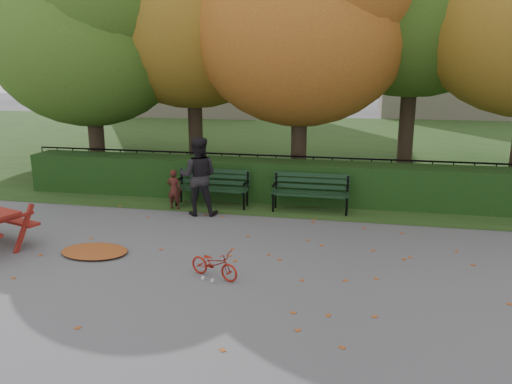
% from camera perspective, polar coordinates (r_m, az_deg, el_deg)
% --- Properties ---
extents(ground, '(90.00, 90.00, 0.00)m').
position_cam_1_polar(ground, '(8.66, -3.58, -8.59)').
color(ground, slate).
rests_on(ground, ground).
extents(grass_strip, '(90.00, 90.00, 0.00)m').
position_cam_1_polar(grass_strip, '(22.05, 5.98, 5.57)').
color(grass_strip, '#203A16').
rests_on(grass_strip, ground).
extents(building_left, '(10.00, 7.00, 15.00)m').
position_cam_1_polar(building_left, '(35.71, -7.08, 20.98)').
color(building_left, beige).
rests_on(building_left, ground).
extents(building_right, '(9.00, 6.00, 12.00)m').
position_cam_1_polar(building_right, '(36.26, 22.00, 17.61)').
color(building_right, beige).
rests_on(building_right, ground).
extents(hedge, '(13.00, 0.90, 1.00)m').
position_cam_1_polar(hedge, '(12.70, 1.68, 1.32)').
color(hedge, black).
rests_on(hedge, ground).
extents(iron_fence, '(14.00, 0.04, 1.02)m').
position_cam_1_polar(iron_fence, '(13.46, 2.27, 2.23)').
color(iron_fence, black).
rests_on(iron_fence, ground).
extents(tree_a, '(5.88, 5.60, 7.48)m').
position_cam_1_polar(tree_a, '(15.18, -18.13, 18.07)').
color(tree_a, '#2E2318').
rests_on(tree_a, ground).
extents(tree_c, '(6.30, 6.00, 8.00)m').
position_cam_1_polar(tree_c, '(13.78, 6.60, 20.37)').
color(tree_c, '#2E2318').
rests_on(tree_c, ground).
extents(bench_left, '(1.80, 0.57, 0.88)m').
position_cam_1_polar(bench_left, '(12.23, -4.99, 0.85)').
color(bench_left, black).
rests_on(bench_left, ground).
extents(bench_right, '(1.80, 0.57, 0.88)m').
position_cam_1_polar(bench_right, '(11.78, 6.28, 0.30)').
color(bench_right, black).
rests_on(bench_right, ground).
extents(leaf_pile, '(1.43, 1.14, 0.09)m').
position_cam_1_polar(leaf_pile, '(9.70, -17.97, -6.44)').
color(leaf_pile, maroon).
rests_on(leaf_pile, ground).
extents(leaf_scatter, '(9.00, 5.70, 0.01)m').
position_cam_1_polar(leaf_scatter, '(8.92, -3.08, -7.82)').
color(leaf_scatter, maroon).
rests_on(leaf_scatter, ground).
extents(child, '(0.36, 0.25, 0.96)m').
position_cam_1_polar(child, '(12.03, -9.34, 0.30)').
color(child, '#421915').
rests_on(child, ground).
extents(adult, '(0.96, 0.80, 1.81)m').
position_cam_1_polar(adult, '(11.42, -6.61, 1.82)').
color(adult, black).
rests_on(adult, ground).
extents(bicycle, '(0.96, 0.61, 0.48)m').
position_cam_1_polar(bicycle, '(8.19, -4.80, -8.19)').
color(bicycle, maroon).
rests_on(bicycle, ground).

